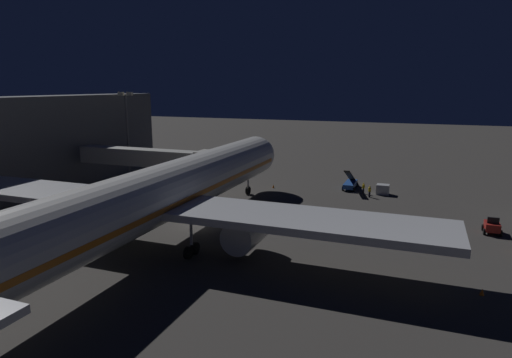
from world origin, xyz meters
name	(u,v)px	position (x,y,z in m)	size (l,w,h in m)	color
ground_plane	(197,225)	(0.00, 0.00, 0.00)	(320.00, 320.00, 0.00)	#383533
airliner_at_gate	(155,197)	(0.00, 8.41, 5.40)	(56.13, 62.95, 18.70)	silver
jet_bridge	(158,158)	(12.62, -11.42, 5.54)	(23.69, 3.40, 7.07)	#9E9E99
apron_floodlight_mast	(127,127)	(25.50, -21.66, 8.92)	(2.90, 0.50, 15.08)	#59595E
belt_loader	(350,183)	(-13.89, -25.66, 0.85)	(1.96, 8.39, 3.68)	#234C9E
baggage_tug_spare	(492,227)	(-32.24, -9.12, 0.78)	(1.86, 2.27, 1.95)	maroon
baggage_container_near_belt	(383,189)	(-19.13, -23.59, 0.76)	(1.86, 1.55, 1.52)	#B7BABF
ground_crew_under_port_wing	(370,191)	(-17.46, -21.01, 0.95)	(0.40, 0.40, 1.73)	black
ground_crew_walking_aft	(364,188)	(-16.34, -22.91, 0.95)	(0.40, 0.40, 1.72)	black
traffic_cone_nose_port	(273,186)	(-2.20, -21.75, 0.28)	(0.36, 0.36, 0.55)	orange
traffic_cone_nose_starboard	(248,184)	(2.20, -21.75, 0.28)	(0.36, 0.36, 0.55)	orange
traffic_cone_wingtip_svc_side	(482,292)	(-29.57, 7.88, 0.28)	(0.36, 0.36, 0.55)	orange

